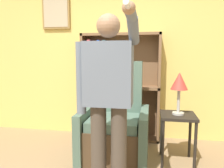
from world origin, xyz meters
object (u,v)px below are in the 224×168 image
armchair (115,127)px  side_table (178,123)px  person_standing (108,96)px  table_lamp (179,83)px  bookcase (110,90)px

armchair → side_table: 0.82m
person_standing → armchair: bearing=95.0°
table_lamp → person_standing: bearing=-131.2°
table_lamp → bookcase: bearing=144.7°
bookcase → table_lamp: (1.01, -0.72, 0.22)m
person_standing → side_table: (0.73, 0.83, -0.49)m
bookcase → person_standing: bearing=-79.7°
side_table → table_lamp: table_lamp is taller
side_table → table_lamp: (0.00, 0.00, 0.51)m
side_table → person_standing: bearing=-131.2°
armchair → side_table: (0.81, -0.05, 0.12)m
bookcase → side_table: (1.01, -0.72, -0.30)m
person_standing → side_table: 1.21m
bookcase → side_table: bookcase is taller
armchair → table_lamp: 1.03m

